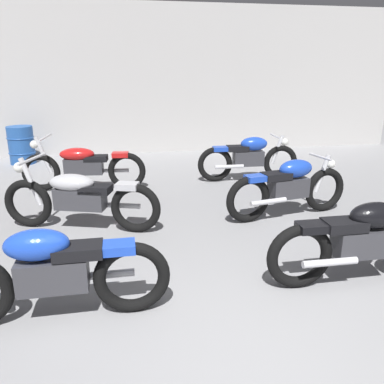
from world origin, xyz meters
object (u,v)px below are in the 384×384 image
at_px(motorcycle_right_row_1, 289,186).
at_px(oil_drum, 21,145).
at_px(motorcycle_right_row_2, 249,157).
at_px(motorcycle_left_row_0, 52,272).
at_px(motorcycle_left_row_1, 79,197).
at_px(motorcycle_right_row_0, 363,240).
at_px(motorcycle_left_row_2, 83,165).

bearing_deg(motorcycle_right_row_1, oil_drum, 137.44).
bearing_deg(oil_drum, motorcycle_right_row_2, -26.03).
xyz_separation_m(motorcycle_left_row_0, motorcycle_left_row_1, (0.03, 2.01, -0.01)).
xyz_separation_m(motorcycle_left_row_1, motorcycle_right_row_0, (2.90, -1.90, 0.01)).
distance_m(motorcycle_left_row_1, motorcycle_right_row_1, 2.94).
relative_size(motorcycle_right_row_0, motorcycle_right_row_1, 1.01).
bearing_deg(motorcycle_right_row_0, motorcycle_left_row_0, -177.79).
relative_size(motorcycle_right_row_2, oil_drum, 2.32).
xyz_separation_m(motorcycle_left_row_1, motorcycle_right_row_2, (2.98, 1.93, 0.01)).
height_order(motorcycle_left_row_0, oil_drum, motorcycle_left_row_0).
xyz_separation_m(motorcycle_right_row_0, motorcycle_right_row_1, (0.03, 1.86, 0.00)).
height_order(motorcycle_right_row_0, oil_drum, motorcycle_right_row_0).
xyz_separation_m(motorcycle_left_row_1, oil_drum, (-1.68, 4.20, -0.03)).
xyz_separation_m(motorcycle_left_row_1, motorcycle_right_row_1, (2.94, -0.04, 0.01)).
xyz_separation_m(motorcycle_right_row_1, oil_drum, (-4.62, 4.24, -0.03)).
height_order(motorcycle_left_row_0, motorcycle_left_row_1, motorcycle_left_row_1).
height_order(motorcycle_left_row_1, motorcycle_right_row_2, motorcycle_left_row_1).
xyz_separation_m(motorcycle_right_row_2, oil_drum, (-4.66, 2.27, -0.03)).
distance_m(motorcycle_left_row_2, motorcycle_right_row_2, 3.09).
distance_m(motorcycle_left_row_0, motorcycle_right_row_2, 4.96).
bearing_deg(motorcycle_right_row_2, motorcycle_left_row_2, -178.21).
bearing_deg(motorcycle_right_row_2, motorcycle_right_row_1, -91.10).
bearing_deg(motorcycle_right_row_0, motorcycle_left_row_2, 128.95).
bearing_deg(oil_drum, motorcycle_left_row_2, -56.52).
bearing_deg(motorcycle_right_row_1, motorcycle_left_row_2, 148.48).
bearing_deg(motorcycle_right_row_1, motorcycle_left_row_1, 179.29).
bearing_deg(motorcycle_right_row_2, motorcycle_right_row_0, -91.08).
distance_m(motorcycle_left_row_1, oil_drum, 4.53).
height_order(motorcycle_right_row_0, motorcycle_right_row_2, same).
relative_size(motorcycle_right_row_1, oil_drum, 2.30).
bearing_deg(oil_drum, motorcycle_left_row_1, -68.24).
distance_m(motorcycle_left_row_2, motorcycle_right_row_0, 4.80).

